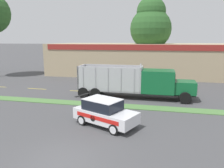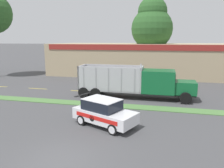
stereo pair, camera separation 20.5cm
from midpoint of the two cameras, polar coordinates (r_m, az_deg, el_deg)
ground_plane at (r=11.32m, az=-12.96°, el=-18.87°), size 600.00×600.00×0.00m
grass_verge at (r=19.31m, az=-0.88°, el=-5.52°), size 120.00×1.30×0.06m
centre_line_3 at (r=27.28m, az=-18.62°, el=-1.14°), size 2.40×0.14×0.01m
centre_line_4 at (r=24.89m, az=-7.98°, el=-1.81°), size 2.40×0.14×0.01m
centre_line_5 at (r=23.52m, az=4.40°, el=-2.52°), size 2.40×0.14×0.01m
centre_line_6 at (r=23.34m, az=17.63°, el=-3.14°), size 2.40×0.14×0.01m
dump_truck_lead at (r=21.51m, az=8.94°, el=0.20°), size 11.32×2.61×3.50m
rally_car at (r=14.74m, az=-1.70°, el=-7.34°), size 4.68×3.46×1.83m
store_building_backdrop at (r=37.28m, az=12.55°, el=6.36°), size 35.30×12.10×5.07m
tree_behind_centre at (r=35.53m, az=10.57°, el=15.04°), size 6.38×6.38×12.15m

